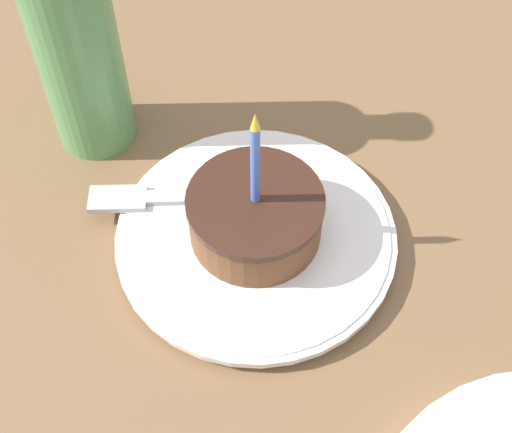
# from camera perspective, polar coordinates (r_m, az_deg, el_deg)

# --- Properties ---
(ground_plane) EXTENTS (2.40, 2.40, 0.04)m
(ground_plane) POSITION_cam_1_polar(r_m,az_deg,el_deg) (0.57, -1.24, -3.45)
(ground_plane) COLOR brown
(ground_plane) RESTS_ON ground
(plate) EXTENTS (0.21, 0.21, 0.02)m
(plate) POSITION_cam_1_polar(r_m,az_deg,el_deg) (0.54, 0.00, -1.70)
(plate) COLOR white
(plate) RESTS_ON ground_plane
(cake_slice) EXTENTS (0.10, 0.10, 0.13)m
(cake_slice) POSITION_cam_1_polar(r_m,az_deg,el_deg) (0.52, -0.06, 0.09)
(cake_slice) COLOR brown
(cake_slice) RESTS_ON plate
(fork) EXTENTS (0.15, 0.11, 0.00)m
(fork) POSITION_cam_1_polar(r_m,az_deg,el_deg) (0.56, -6.27, 1.52)
(fork) COLOR #B2B2B7
(fork) RESTS_ON plate
(bottle) EXTENTS (0.07, 0.07, 0.24)m
(bottle) POSITION_cam_1_polar(r_m,az_deg,el_deg) (0.57, -14.23, 13.33)
(bottle) COLOR #599959
(bottle) RESTS_ON ground_plane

